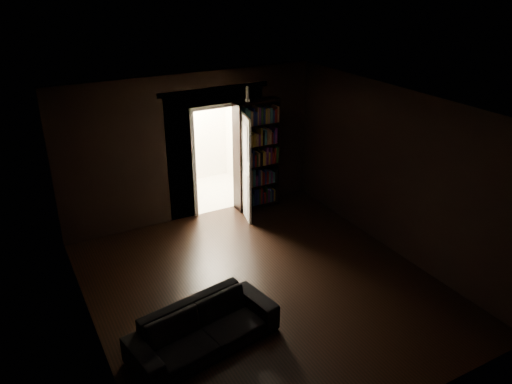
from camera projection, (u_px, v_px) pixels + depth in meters
ground at (264, 286)px, 7.70m from camera, size 5.50×5.50×0.00m
room_walls at (230, 163)px, 7.85m from camera, size 5.02×5.61×2.84m
kitchen_alcove at (195, 137)px, 10.51m from camera, size 2.20×1.80×2.60m
sofa at (203, 322)px, 6.35m from camera, size 2.07×1.17×0.75m
bookshelf at (257, 155)px, 9.83m from camera, size 0.90×0.33×2.20m
refrigerator at (165, 156)px, 10.58m from camera, size 0.93×0.89×1.65m
door at (244, 166)px, 9.50m from camera, size 0.24×0.84×2.05m
figurine at (247, 94)px, 9.26m from camera, size 0.13×0.13×0.29m
bottles at (162, 112)px, 10.20m from camera, size 0.65×0.30×0.27m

